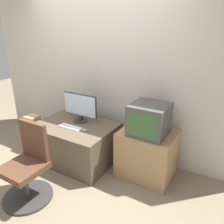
{
  "coord_description": "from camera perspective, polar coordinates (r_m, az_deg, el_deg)",
  "views": [
    {
      "loc": [
        1.86,
        -1.47,
        1.9
      ],
      "look_at": [
        0.46,
        0.91,
        0.82
      ],
      "focal_mm": 35.0,
      "sensor_mm": 36.0,
      "label": 1
    }
  ],
  "objects": [
    {
      "name": "crt_tv",
      "position": [
        2.75,
        9.72,
        -1.86
      ],
      "size": [
        0.45,
        0.46,
        0.39
      ],
      "color": "#474747",
      "rests_on": "side_stand"
    },
    {
      "name": "desk",
      "position": [
        3.37,
        -9.44,
        -7.72
      ],
      "size": [
        1.15,
        0.84,
        0.57
      ],
      "color": "brown",
      "rests_on": "ground_plane"
    },
    {
      "name": "ground_plane",
      "position": [
        3.05,
        -17.3,
        -18.55
      ],
      "size": [
        12.0,
        12.0,
        0.0
      ],
      "primitive_type": "plane",
      "color": "#7F705B"
    },
    {
      "name": "cardboard_box_lower",
      "position": [
        3.87,
        -19.49,
        -6.73
      ],
      "size": [
        0.28,
        0.2,
        0.33
      ],
      "color": "#A3845B",
      "rests_on": "ground_plane"
    },
    {
      "name": "mouse",
      "position": [
        3.02,
        -7.21,
        -4.72
      ],
      "size": [
        0.06,
        0.04,
        0.03
      ],
      "color": "silver",
      "rests_on": "desk"
    },
    {
      "name": "keyboard",
      "position": [
        3.16,
        -10.82,
        -3.9
      ],
      "size": [
        0.36,
        0.12,
        0.01
      ],
      "color": "white",
      "rests_on": "desk"
    },
    {
      "name": "side_stand",
      "position": [
        3.01,
        9.0,
        -10.72
      ],
      "size": [
        0.7,
        0.56,
        0.64
      ],
      "color": "#A37F56",
      "rests_on": "ground_plane"
    },
    {
      "name": "office_chair",
      "position": [
        2.79,
        -21.13,
        -13.84
      ],
      "size": [
        0.58,
        0.58,
        0.91
      ],
      "color": "#333333",
      "rests_on": "ground_plane"
    },
    {
      "name": "wall_back",
      "position": [
        3.42,
        -3.18,
        11.08
      ],
      "size": [
        4.4,
        0.05,
        2.6
      ],
      "color": "beige",
      "rests_on": "ground_plane"
    },
    {
      "name": "main_monitor",
      "position": [
        3.26,
        -8.36,
        1.19
      ],
      "size": [
        0.59,
        0.21,
        0.43
      ],
      "color": "#2D2D2D",
      "rests_on": "desk"
    },
    {
      "name": "cardboard_box_upper",
      "position": [
        3.75,
        -20.03,
        -2.8
      ],
      "size": [
        0.2,
        0.18,
        0.25
      ],
      "color": "tan",
      "rests_on": "cardboard_box_lower"
    },
    {
      "name": "book",
      "position": [
        3.7,
        -21.79,
        -11.2
      ],
      "size": [
        0.23,
        0.16,
        0.02
      ],
      "color": "maroon",
      "rests_on": "ground_plane"
    }
  ]
}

